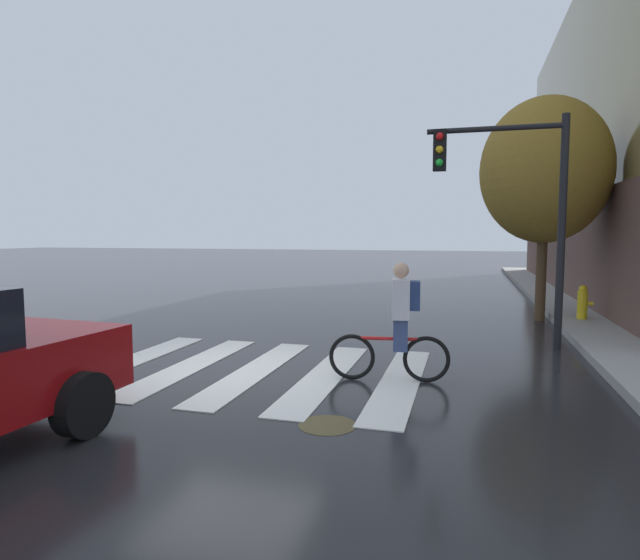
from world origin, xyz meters
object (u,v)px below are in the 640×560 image
(manhole_cover, at_px, (327,425))
(cyclist, at_px, (398,323))
(traffic_light_near, at_px, (514,191))
(fire_hydrant, at_px, (583,302))
(street_tree_near, at_px, (545,171))

(manhole_cover, relative_size, cyclist, 0.38)
(traffic_light_near, height_order, fire_hydrant, traffic_light_near)
(manhole_cover, relative_size, street_tree_near, 0.12)
(cyclist, height_order, street_tree_near, street_tree_near)
(manhole_cover, height_order, cyclist, cyclist)
(traffic_light_near, bearing_deg, street_tree_near, 74.24)
(manhole_cover, bearing_deg, street_tree_near, 68.87)
(manhole_cover, relative_size, fire_hydrant, 0.82)
(manhole_cover, xyz_separation_m, street_tree_near, (3.16, 8.17, 3.57))
(manhole_cover, bearing_deg, traffic_light_near, 65.41)
(fire_hydrant, bearing_deg, cyclist, -121.20)
(street_tree_near, bearing_deg, fire_hydrant, -29.92)
(cyclist, relative_size, fire_hydrant, 2.18)
(traffic_light_near, height_order, street_tree_near, street_tree_near)
(fire_hydrant, xyz_separation_m, street_tree_near, (-0.84, 0.49, 3.04))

